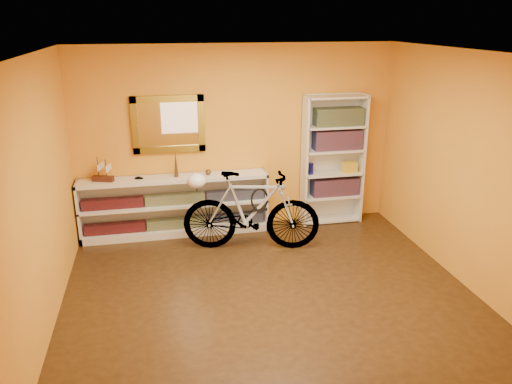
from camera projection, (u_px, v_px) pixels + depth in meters
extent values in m
cube|color=black|center=(269.00, 292.00, 5.60)|extent=(4.50, 4.00, 0.01)
cube|color=silver|center=(271.00, 52.00, 4.73)|extent=(4.50, 4.00, 0.01)
cube|color=orange|center=(237.00, 139.00, 7.01)|extent=(4.50, 0.01, 2.60)
cube|color=orange|center=(39.00, 197.00, 4.73)|extent=(0.01, 4.00, 2.60)
cube|color=orange|center=(464.00, 170.00, 5.59)|extent=(0.01, 4.00, 2.60)
cube|color=olive|center=(168.00, 124.00, 6.71)|extent=(0.98, 0.06, 0.78)
cube|color=silver|center=(297.00, 204.00, 7.52)|extent=(0.09, 0.02, 0.09)
cube|color=black|center=(177.00, 223.00, 7.02)|extent=(2.50, 0.13, 0.14)
cube|color=navy|center=(175.00, 199.00, 6.90)|extent=(2.50, 0.13, 0.14)
imported|color=black|center=(139.00, 179.00, 6.72)|extent=(0.00, 0.00, 0.00)
cone|color=brown|center=(176.00, 164.00, 6.76)|extent=(0.06, 0.06, 0.36)
sphere|color=brown|center=(208.00, 172.00, 6.89)|extent=(0.08, 0.08, 0.08)
cube|color=maroon|center=(335.00, 186.00, 7.38)|extent=(0.70, 0.22, 0.26)
cube|color=maroon|center=(337.00, 140.00, 7.15)|extent=(0.70, 0.22, 0.28)
cube|color=#163A50|center=(339.00, 117.00, 7.04)|extent=(0.70, 0.22, 0.25)
cylinder|color=#151B96|center=(311.00, 169.00, 7.19)|extent=(0.07, 0.07, 0.17)
cube|color=maroon|center=(321.00, 120.00, 7.03)|extent=(0.14, 0.14, 0.17)
cube|color=yellow|center=(350.00, 167.00, 7.29)|extent=(0.21, 0.15, 0.16)
imported|color=silver|center=(251.00, 211.00, 6.47)|extent=(0.85, 1.89, 1.07)
ellipsoid|color=white|center=(197.00, 181.00, 6.34)|extent=(0.25, 0.23, 0.18)
torus|color=black|center=(259.00, 199.00, 6.41)|extent=(0.23, 0.02, 0.23)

